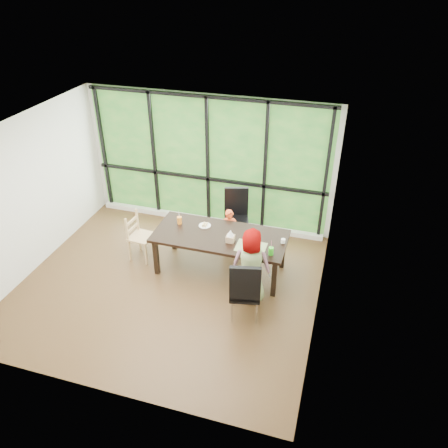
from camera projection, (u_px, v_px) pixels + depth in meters
The scene contains 23 objects.
ground at pixel (169, 284), 7.58m from camera, with size 5.00×5.00×0.00m, color black.
back_wall at pixel (209, 161), 8.70m from camera, with size 5.00×5.00×0.00m, color silver.
foliage_backdrop at pixel (208, 162), 8.69m from camera, with size 4.80×0.02×2.65m, color #1E4F1E.
window_mullions at pixel (208, 163), 8.65m from camera, with size 4.80×0.06×2.65m, color black, non-canonical shape.
window_sill at pixel (208, 220), 9.31m from camera, with size 4.80×0.12×0.10m, color silver.
dining_table at pixel (220, 253), 7.73m from camera, with size 2.29×1.01×0.75m, color black.
chair_window_leather at pixel (236, 217), 8.45m from camera, with size 0.46×0.46×1.08m, color black.
chair_interior_leather at pixel (245, 288), 6.67m from camera, with size 0.46×0.46×1.08m, color black.
chair_end_beech at pixel (142, 237), 8.03m from camera, with size 0.42×0.40×0.90m, color tan.
child_toddler at pixel (230, 231), 8.19m from camera, with size 0.33×0.21×0.89m, color #EB4F20.
child_older at pixel (250, 266), 6.96m from camera, with size 0.64×0.41×1.30m, color gray.
placemat at pixel (251, 247), 7.23m from camera, with size 0.50×0.36×0.01m, color tan.
plate_far at pixel (205, 226), 7.78m from camera, with size 0.21×0.21×0.01m, color white.
plate_near at pixel (251, 247), 7.22m from camera, with size 0.23×0.23×0.01m, color white.
orange_cup at pixel (179, 220), 7.82m from camera, with size 0.09×0.09×0.14m, color orange.
green_cup at pixel (271, 251), 7.02m from camera, with size 0.08×0.08×0.13m, color #36D025.
white_mug at pixel (283, 241), 7.31m from camera, with size 0.07×0.07×0.07m, color white.
tissue_box at pixel (230, 239), 7.34m from camera, with size 0.14×0.14×0.12m, color tan.
crepe_rolls_far at pixel (205, 224), 7.77m from camera, with size 0.10×0.12×0.04m, color tan, non-canonical shape.
crepe_rolls_near at pixel (251, 246), 7.20m from camera, with size 0.10×0.12×0.04m, color tan, non-canonical shape.
straw_white at pixel (179, 215), 7.76m from camera, with size 0.01×0.01×0.20m, color white.
straw_pink at pixel (271, 246), 6.96m from camera, with size 0.01×0.01×0.20m, color pink.
tissue at pixel (230, 233), 7.28m from camera, with size 0.12×0.12×0.11m, color white.
Camera 1 is at (2.58, -5.38, 4.88)m, focal length 35.23 mm.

